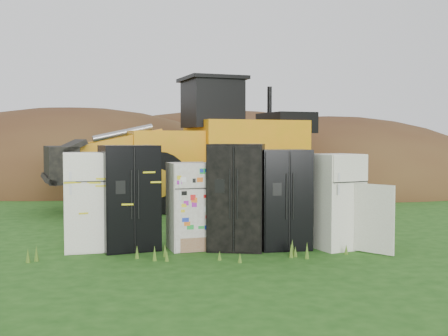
# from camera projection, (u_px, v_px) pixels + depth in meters

# --- Properties ---
(ground) EXTENTS (120.00, 120.00, 0.00)m
(ground) POSITION_uv_depth(u_px,v_px,m) (214.00, 249.00, 10.50)
(ground) COLOR #1D4B14
(ground) RESTS_ON ground
(fridge_leftmost) EXTENTS (0.96, 0.93, 1.81)m
(fridge_leftmost) POSITION_uv_depth(u_px,v_px,m) (86.00, 201.00, 10.36)
(fridge_leftmost) COLOR white
(fridge_leftmost) RESTS_ON ground
(fridge_black_side) EXTENTS (1.23, 1.10, 1.94)m
(fridge_black_side) POSITION_uv_depth(u_px,v_px,m) (129.00, 198.00, 10.41)
(fridge_black_side) COLOR black
(fridge_black_side) RESTS_ON ground
(fridge_sticker) EXTENTS (0.88, 0.84, 1.62)m
(fridge_sticker) POSITION_uv_depth(u_px,v_px,m) (189.00, 206.00, 10.47)
(fridge_sticker) COLOR silver
(fridge_sticker) RESTS_ON ground
(fridge_dark_mid) EXTENTS (1.14, 0.99, 1.97)m
(fridge_dark_mid) POSITION_uv_depth(u_px,v_px,m) (236.00, 197.00, 10.44)
(fridge_dark_mid) COLOR black
(fridge_dark_mid) RESTS_ON ground
(fridge_black_right) EXTENTS (1.03, 0.89, 1.86)m
(fridge_black_right) POSITION_uv_depth(u_px,v_px,m) (283.00, 199.00, 10.55)
(fridge_black_right) COLOR black
(fridge_black_right) RESTS_ON ground
(fridge_open_door) EXTENTS (1.04, 1.01, 1.78)m
(fridge_open_door) POSITION_uv_depth(u_px,v_px,m) (337.00, 201.00, 10.53)
(fridge_open_door) COLOR white
(fridge_open_door) RESTS_ON ground
(wheel_loader) EXTENTS (8.79, 5.69, 3.95)m
(wheel_loader) POSITION_uv_depth(u_px,v_px,m) (181.00, 142.00, 16.96)
(wheel_loader) COLOR orange
(wheel_loader) RESTS_ON ground
(dirt_mound_right) EXTENTS (14.19, 10.41, 5.98)m
(dirt_mound_right) POSITION_uv_depth(u_px,v_px,m) (327.00, 189.00, 23.20)
(dirt_mound_right) COLOR #432415
(dirt_mound_right) RESTS_ON ground
(dirt_mound_left) EXTENTS (16.16, 12.12, 6.86)m
(dirt_mound_left) POSITION_uv_depth(u_px,v_px,m) (73.00, 186.00, 24.55)
(dirt_mound_left) COLOR #432415
(dirt_mound_left) RESTS_ON ground
(dirt_mound_back) EXTENTS (18.51, 12.34, 6.93)m
(dirt_mound_back) POSITION_uv_depth(u_px,v_px,m) (225.00, 180.00, 28.08)
(dirt_mound_back) COLOR #432415
(dirt_mound_back) RESTS_ON ground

